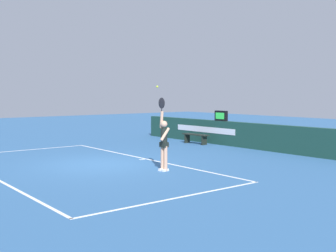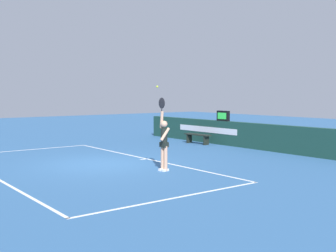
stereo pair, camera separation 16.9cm
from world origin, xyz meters
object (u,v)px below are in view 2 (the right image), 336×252
speed_display (223,116)px  tennis_player (164,141)px  courtside_bench_near (197,136)px  tennis_ball (157,87)px

speed_display → tennis_player: bearing=-59.4°
speed_display → courtside_bench_near: size_ratio=0.46×
tennis_player → tennis_ball: 1.69m
tennis_ball → courtside_bench_near: bearing=128.9°
tennis_ball → courtside_bench_near: 7.75m
speed_display → tennis_player: tennis_player is taller
tennis_player → tennis_ball: (0.02, -0.27, 1.67)m
tennis_player → courtside_bench_near: size_ratio=1.50×
courtside_bench_near → tennis_player: bearing=-49.9°
speed_display → tennis_ball: bearing=-60.3°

